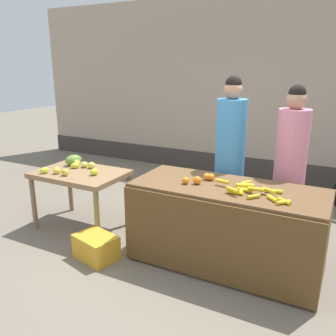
% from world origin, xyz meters
% --- Properties ---
extents(ground_plane, '(24.00, 24.00, 0.00)m').
position_xyz_m(ground_plane, '(0.00, 0.00, 0.00)').
color(ground_plane, '#756B5B').
extents(market_wall_back, '(9.62, 0.23, 3.18)m').
position_xyz_m(market_wall_back, '(0.00, 3.18, 1.56)').
color(market_wall_back, tan).
rests_on(market_wall_back, ground).
extents(fruit_stall_counter, '(1.90, 0.82, 0.85)m').
position_xyz_m(fruit_stall_counter, '(0.47, -0.01, 0.42)').
color(fruit_stall_counter, brown).
rests_on(fruit_stall_counter, ground).
extents(side_table_wooden, '(1.09, 0.75, 0.74)m').
position_xyz_m(side_table_wooden, '(-1.42, 0.00, 0.64)').
color(side_table_wooden, olive).
rests_on(side_table_wooden, ground).
extents(banana_bunch_pile, '(0.76, 0.49, 0.07)m').
position_xyz_m(banana_bunch_pile, '(0.74, -0.09, 0.88)').
color(banana_bunch_pile, gold).
rests_on(banana_bunch_pile, fruit_stall_counter).
extents(orange_pile, '(0.26, 0.30, 0.08)m').
position_xyz_m(orange_pile, '(0.18, -0.00, 0.89)').
color(orange_pile, orange).
rests_on(orange_pile, fruit_stall_counter).
extents(mango_papaya_pile, '(0.69, 0.64, 0.14)m').
position_xyz_m(mango_papaya_pile, '(-1.59, 0.08, 0.79)').
color(mango_papaya_pile, yellow).
rests_on(mango_papaya_pile, side_table_wooden).
extents(vendor_woman_blue_shirt, '(0.34, 0.34, 1.89)m').
position_xyz_m(vendor_woman_blue_shirt, '(0.28, 0.64, 0.96)').
color(vendor_woman_blue_shirt, '#33333D').
rests_on(vendor_woman_blue_shirt, ground).
extents(vendor_woman_pink_shirt, '(0.34, 0.34, 1.81)m').
position_xyz_m(vendor_woman_pink_shirt, '(0.94, 0.72, 0.91)').
color(vendor_woman_pink_shirt, '#33333D').
rests_on(vendor_woman_pink_shirt, ground).
extents(produce_crate, '(0.51, 0.42, 0.26)m').
position_xyz_m(produce_crate, '(-0.78, -0.55, 0.13)').
color(produce_crate, gold).
rests_on(produce_crate, ground).
extents(produce_sack, '(0.46, 0.43, 0.50)m').
position_xyz_m(produce_sack, '(-0.62, 0.75, 0.25)').
color(produce_sack, tan).
rests_on(produce_sack, ground).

